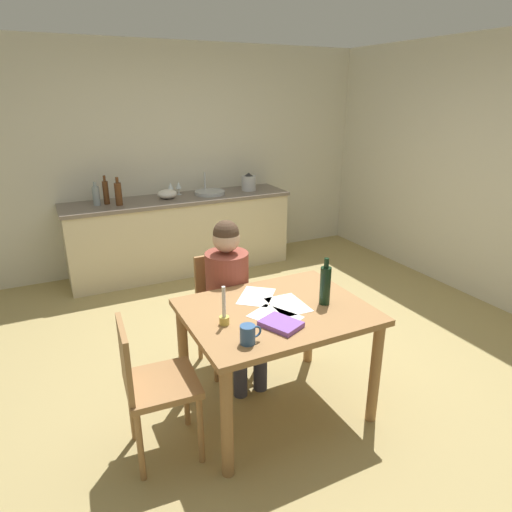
% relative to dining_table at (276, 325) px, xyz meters
% --- Properties ---
extents(ground_plane, '(5.20, 5.20, 0.04)m').
position_rel_dining_table_xyz_m(ground_plane, '(0.21, 0.51, -0.66)').
color(ground_plane, tan).
extents(wall_back, '(5.20, 0.12, 2.60)m').
position_rel_dining_table_xyz_m(wall_back, '(0.21, 3.11, 0.66)').
color(wall_back, beige).
rests_on(wall_back, ground).
extents(wall_right, '(0.12, 5.20, 2.60)m').
position_rel_dining_table_xyz_m(wall_right, '(2.81, 0.51, 0.66)').
color(wall_right, beige).
rests_on(wall_right, ground).
extents(kitchen_counter, '(2.62, 0.64, 0.90)m').
position_rel_dining_table_xyz_m(kitchen_counter, '(0.21, 2.75, -0.19)').
color(kitchen_counter, beige).
rests_on(kitchen_counter, ground).
extents(dining_table, '(1.15, 0.89, 0.76)m').
position_rel_dining_table_xyz_m(dining_table, '(0.00, 0.00, 0.00)').
color(dining_table, '#9E7042').
rests_on(dining_table, ground).
extents(chair_at_table, '(0.41, 0.41, 0.88)m').
position_rel_dining_table_xyz_m(chair_at_table, '(-0.09, 0.69, -0.15)').
color(chair_at_table, '#9E7042').
rests_on(chair_at_table, ground).
extents(person_seated, '(0.33, 0.59, 1.19)m').
position_rel_dining_table_xyz_m(person_seated, '(-0.08, 0.54, 0.04)').
color(person_seated, brown).
rests_on(person_seated, ground).
extents(chair_side_empty, '(0.43, 0.43, 0.88)m').
position_rel_dining_table_xyz_m(chair_side_empty, '(-0.83, -0.05, -0.14)').
color(chair_side_empty, '#9E7042').
rests_on(chair_side_empty, ground).
extents(coffee_mug, '(0.13, 0.08, 0.11)m').
position_rel_dining_table_xyz_m(coffee_mug, '(-0.34, -0.29, 0.17)').
color(coffee_mug, '#33598C').
rests_on(coffee_mug, dining_table).
extents(candlestick, '(0.06, 0.06, 0.24)m').
position_rel_dining_table_xyz_m(candlestick, '(-0.37, -0.04, 0.18)').
color(candlestick, gold).
rests_on(candlestick, dining_table).
extents(book_magazine, '(0.25, 0.27, 0.03)m').
position_rel_dining_table_xyz_m(book_magazine, '(-0.09, -0.21, 0.13)').
color(book_magazine, purple).
rests_on(book_magazine, dining_table).
extents(paper_letter, '(0.35, 0.36, 0.00)m').
position_rel_dining_table_xyz_m(paper_letter, '(-0.03, 0.22, 0.12)').
color(paper_letter, white).
rests_on(paper_letter, dining_table).
extents(paper_bill, '(0.32, 0.36, 0.00)m').
position_rel_dining_table_xyz_m(paper_bill, '(-0.06, -0.09, 0.12)').
color(paper_bill, white).
rests_on(paper_bill, dining_table).
extents(paper_envelope, '(0.22, 0.30, 0.00)m').
position_rel_dining_table_xyz_m(paper_envelope, '(0.09, 0.02, 0.12)').
color(paper_envelope, white).
rests_on(paper_envelope, dining_table).
extents(wine_bottle_on_table, '(0.07, 0.07, 0.31)m').
position_rel_dining_table_xyz_m(wine_bottle_on_table, '(0.32, -0.07, 0.25)').
color(wine_bottle_on_table, black).
rests_on(wine_bottle_on_table, dining_table).
extents(sink_unit, '(0.36, 0.36, 0.24)m').
position_rel_dining_table_xyz_m(sink_unit, '(0.60, 2.76, 0.28)').
color(sink_unit, '#B2B7BC').
rests_on(sink_unit, kitchen_counter).
extents(bottle_oil, '(0.08, 0.08, 0.25)m').
position_rel_dining_table_xyz_m(bottle_oil, '(-0.70, 2.77, 0.37)').
color(bottle_oil, '#8C999E').
rests_on(bottle_oil, kitchen_counter).
extents(bottle_vinegar, '(0.06, 0.06, 0.31)m').
position_rel_dining_table_xyz_m(bottle_vinegar, '(-0.59, 2.78, 0.39)').
color(bottle_vinegar, '#593319').
rests_on(bottle_vinegar, kitchen_counter).
extents(bottle_wine_red, '(0.07, 0.07, 0.30)m').
position_rel_dining_table_xyz_m(bottle_wine_red, '(-0.48, 2.66, 0.39)').
color(bottle_wine_red, '#593319').
rests_on(bottle_wine_red, kitchen_counter).
extents(mixing_bowl, '(0.22, 0.22, 0.10)m').
position_rel_dining_table_xyz_m(mixing_bowl, '(0.08, 2.76, 0.31)').
color(mixing_bowl, white).
rests_on(mixing_bowl, kitchen_counter).
extents(stovetop_kettle, '(0.18, 0.18, 0.22)m').
position_rel_dining_table_xyz_m(stovetop_kettle, '(1.11, 2.75, 0.36)').
color(stovetop_kettle, '#B7BABF').
rests_on(stovetop_kettle, kitchen_counter).
extents(wine_glass_near_sink, '(0.07, 0.07, 0.15)m').
position_rel_dining_table_xyz_m(wine_glass_near_sink, '(0.26, 2.90, 0.37)').
color(wine_glass_near_sink, silver).
rests_on(wine_glass_near_sink, kitchen_counter).
extents(wine_glass_by_kettle, '(0.07, 0.07, 0.15)m').
position_rel_dining_table_xyz_m(wine_glass_by_kettle, '(0.16, 2.90, 0.37)').
color(wine_glass_by_kettle, silver).
rests_on(wine_glass_by_kettle, kitchen_counter).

